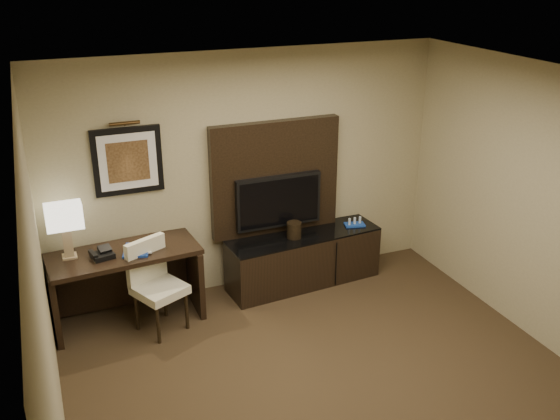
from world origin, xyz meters
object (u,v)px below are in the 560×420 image
credenza (303,259)px  desk_chair (160,289)px  tv (278,201)px  desk_phone (102,253)px  table_lamp (66,231)px  desk (127,286)px  ice_bucket (294,230)px  minibar_tray (355,222)px

credenza → desk_chair: desk_chair is taller
tv → desk_phone: 2.01m
credenza → table_lamp: size_ratio=3.18×
desk → desk_chair: size_ratio=1.60×
table_lamp → desk_phone: table_lamp is taller
table_lamp → ice_bucket: size_ratio=3.06×
tv → desk_phone: size_ratio=4.86×
desk_chair → table_lamp: 1.08m
desk → credenza: size_ratio=0.83×
credenza → minibar_tray: size_ratio=7.69×
desk_chair → ice_bucket: 1.66m
desk_phone → ice_bucket: bearing=-10.6°
desk_chair → ice_bucket: size_ratio=5.09×
credenza → desk_phone: (-2.24, -0.11, 0.55)m
desk → credenza: bearing=-3.0°
minibar_tray → ice_bucket: bearing=-177.0°
desk → desk_phone: bearing=-168.7°
desk_phone → ice_bucket: desk_phone is taller
credenza → ice_bucket: size_ratio=9.75×
desk_phone → minibar_tray: size_ratio=0.88×
desk → desk_phone: (-0.21, -0.06, 0.45)m
desk_chair → table_lamp: (-0.80, 0.38, 0.62)m
table_lamp → ice_bucket: table_lamp is taller
tv → desk_chair: tv is taller
table_lamp → desk: bearing=-8.1°
desk → minibar_tray: desk is taller
credenza → tv: 0.77m
desk → ice_bucket: ice_bucket is taller
desk → desk_phone: desk_phone is taller
tv → minibar_tray: size_ratio=4.26×
desk → minibar_tray: bearing=-3.1°
desk_phone → desk_chair: bearing=-38.9°
tv → desk_phone: bearing=-172.8°
table_lamp → desk_phone: bearing=-23.8°
credenza → table_lamp: (-2.55, 0.02, 0.78)m
desk → desk_chair: bearing=-51.4°
desk → credenza: desk is taller
desk_phone → ice_bucket: (2.11, 0.08, -0.14)m
credenza → minibar_tray: (0.66, 0.01, 0.35)m
desk_phone → credenza: bearing=-10.0°
ice_bucket → tv: bearing=125.9°
tv → table_lamp: bearing=-177.1°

